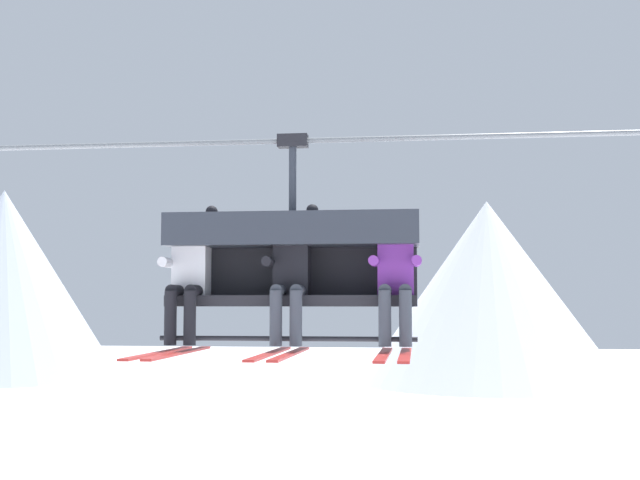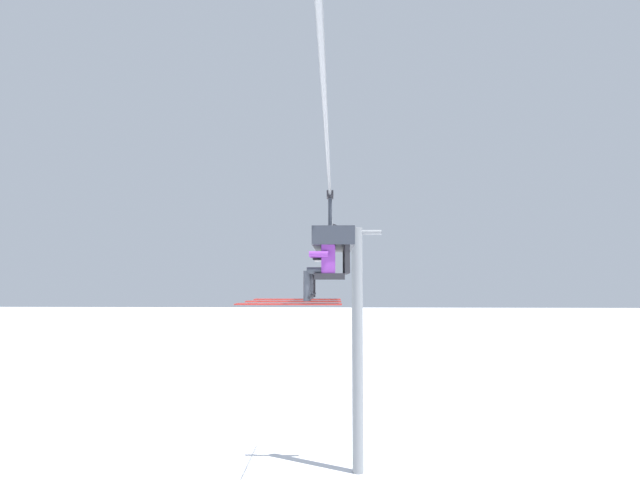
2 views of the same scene
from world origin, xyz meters
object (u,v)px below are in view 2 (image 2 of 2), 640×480
(skier_white, at_px, (324,265))
(skier_black, at_px, (322,264))
(skier_purple, at_px, (320,263))
(lift_tower_near, at_px, (357,341))
(chairlift_chair, at_px, (334,249))

(skier_white, relative_size, skier_black, 1.00)
(skier_black, xyz_separation_m, skier_purple, (0.94, -0.01, -0.02))
(lift_tower_near, height_order, skier_black, lift_tower_near)
(skier_black, bearing_deg, skier_purple, -0.41)
(lift_tower_near, relative_size, skier_black, 4.64)
(skier_white, bearing_deg, lift_tower_near, 171.77)
(skier_white, bearing_deg, skier_purple, -0.21)
(skier_white, height_order, skier_black, same)
(skier_white, distance_m, skier_purple, 1.89)
(skier_white, relative_size, skier_purple, 1.00)
(skier_purple, bearing_deg, chairlift_chair, 166.83)
(chairlift_chair, xyz_separation_m, skier_purple, (0.95, -0.22, -0.29))
(lift_tower_near, distance_m, skier_purple, 8.61)
(chairlift_chair, distance_m, skier_white, 1.00)
(chairlift_chair, distance_m, skier_purple, 1.01)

